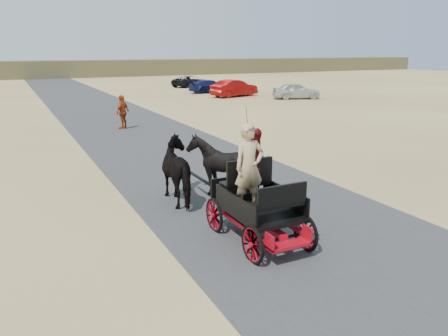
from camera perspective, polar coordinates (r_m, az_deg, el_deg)
name	(u,v)px	position (r m, az deg, el deg)	size (l,w,h in m)	color
ground	(312,237)	(9.78, 11.38, -8.87)	(140.00, 140.00, 0.00)	tan
road	(312,237)	(9.78, 11.38, -8.84)	(6.00, 140.00, 0.01)	#38383A
ridge_far	(45,69)	(69.26, -22.38, 11.84)	(140.00, 6.00, 2.40)	brown
carriage	(258,224)	(9.39, 4.40, -7.25)	(1.30, 2.40, 0.72)	black
horse_left	(182,171)	(11.57, -5.55, -0.37)	(0.91, 2.01, 1.70)	black
horse_right	(219,166)	(11.99, -0.64, 0.26)	(1.37, 1.54, 1.70)	black
driver_man	(249,167)	(8.93, 3.30, 0.11)	(0.66, 0.43, 1.80)	tan
passenger_woman	(256,164)	(9.66, 4.25, 0.58)	(0.77, 0.60, 1.58)	#660C0F
pedestrian	(123,112)	(22.99, -13.09, 7.13)	(1.01, 0.42, 1.73)	#9D3B11
car_a	(296,91)	(36.94, 9.42, 9.91)	(1.55, 3.85, 1.31)	silver
car_b	(234,88)	(38.27, 1.36, 10.38)	(1.53, 4.38, 1.44)	maroon
car_c	(210,86)	(41.88, -1.82, 10.63)	(1.67, 4.12, 1.19)	navy
car_d	(190,81)	(48.58, -4.44, 11.21)	(1.94, 4.20, 1.17)	black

